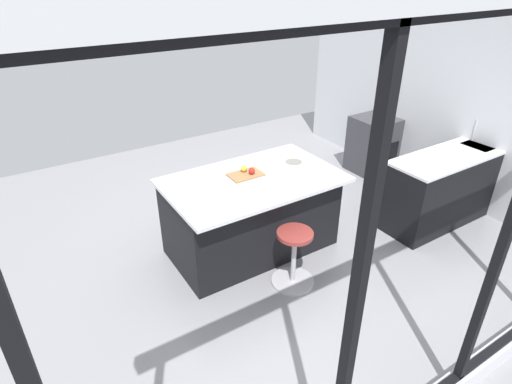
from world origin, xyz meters
name	(u,v)px	position (x,y,z in m)	size (l,w,h in m)	color
ground_plane	(271,237)	(0.00, 0.00, 0.00)	(7.11, 7.11, 0.00)	gray
window_panel_rear	(500,255)	(0.00, 2.48, 1.31)	(5.47, 0.12, 2.89)	silver
interior_partition_left	(440,87)	(-2.73, 0.00, 1.44)	(0.12, 4.95, 2.89)	silver
sink_cabinet	(460,181)	(-2.39, 0.80, 0.45)	(2.32, 0.60, 1.17)	black
oven_range	(373,145)	(-2.38, -0.71, 0.43)	(0.60, 0.61, 0.86)	#38383D
kitchen_island	(251,213)	(0.31, 0.05, 0.46)	(1.85, 1.14, 0.91)	black
stool_by_window	(294,260)	(0.27, 0.80, 0.29)	(0.44, 0.44, 0.62)	#B7B7BC
cutting_board	(245,175)	(0.34, -0.02, 0.92)	(0.36, 0.24, 0.02)	olive
apple_yellow	(244,168)	(0.32, -0.07, 0.97)	(0.07, 0.07, 0.07)	gold
apple_red	(252,171)	(0.28, 0.02, 0.97)	(0.07, 0.07, 0.07)	red
fruit_bowl	(294,164)	(-0.21, 0.10, 0.95)	(0.23, 0.23, 0.07)	silver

